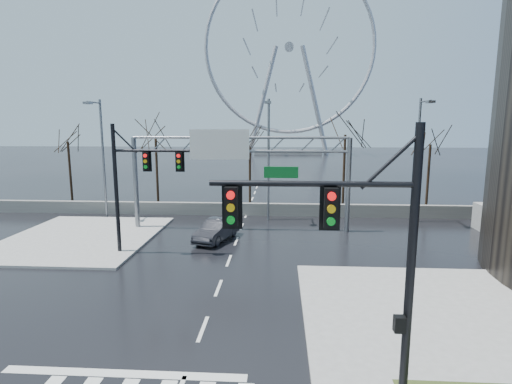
# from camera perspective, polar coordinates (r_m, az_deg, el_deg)

# --- Properties ---
(ground) EXTENTS (260.00, 260.00, 0.00)m
(ground) POSITION_cam_1_polar(r_m,az_deg,el_deg) (16.73, -7.59, -18.81)
(ground) COLOR black
(ground) RESTS_ON ground
(sidewalk_right_ext) EXTENTS (12.00, 10.00, 0.15)m
(sidewalk_right_ext) POSITION_cam_1_polar(r_m,az_deg,el_deg) (19.52, 25.16, -15.11)
(sidewalk_right_ext) COLOR gray
(sidewalk_right_ext) RESTS_ON ground
(sidewalk_far) EXTENTS (10.00, 12.00, 0.15)m
(sidewalk_far) POSITION_cam_1_polar(r_m,az_deg,el_deg) (30.91, -23.67, -5.96)
(sidewalk_far) COLOR gray
(sidewalk_far) RESTS_ON ground
(barrier_wall) EXTENTS (52.00, 0.50, 1.10)m
(barrier_wall) POSITION_cam_1_polar(r_m,az_deg,el_deg) (35.33, -1.42, -2.47)
(barrier_wall) COLOR slate
(barrier_wall) RESTS_ON ground
(signal_mast_near) EXTENTS (5.52, 0.41, 8.00)m
(signal_mast_near) POSITION_cam_1_polar(r_m,az_deg,el_deg) (11.04, 14.76, -6.83)
(signal_mast_near) COLOR black
(signal_mast_near) RESTS_ON ground
(signal_mast_far) EXTENTS (4.72, 0.41, 8.00)m
(signal_mast_far) POSITION_cam_1_polar(r_m,az_deg,el_deg) (25.19, -17.10, 2.10)
(signal_mast_far) COLOR black
(signal_mast_far) RESTS_ON ground
(sign_gantry) EXTENTS (16.36, 0.40, 7.60)m
(sign_gantry) POSITION_cam_1_polar(r_m,az_deg,el_deg) (29.70, -3.02, 4.26)
(sign_gantry) COLOR slate
(sign_gantry) RESTS_ON ground
(streetlight_left) EXTENTS (0.50, 2.55, 10.00)m
(streetlight_left) POSITION_cam_1_polar(r_m,az_deg,el_deg) (35.92, -21.27, 5.68)
(streetlight_left) COLOR slate
(streetlight_left) RESTS_ON ground
(streetlight_mid) EXTENTS (0.50, 2.55, 10.00)m
(streetlight_mid) POSITION_cam_1_polar(r_m,az_deg,el_deg) (32.67, 1.78, 6.00)
(streetlight_mid) COLOR slate
(streetlight_mid) RESTS_ON ground
(streetlight_right) EXTENTS (0.50, 2.55, 10.00)m
(streetlight_right) POSITION_cam_1_polar(r_m,az_deg,el_deg) (34.46, 22.24, 5.48)
(streetlight_right) COLOR slate
(streetlight_right) RESTS_ON ground
(tree_far_left) EXTENTS (3.50, 3.50, 7.00)m
(tree_far_left) POSITION_cam_1_polar(r_m,az_deg,el_deg) (43.84, -25.23, 5.60)
(tree_far_left) COLOR black
(tree_far_left) RESTS_ON ground
(tree_left) EXTENTS (3.75, 3.75, 7.50)m
(tree_left) POSITION_cam_1_polar(r_m,az_deg,el_deg) (39.82, -14.11, 6.49)
(tree_left) COLOR black
(tree_left) RESTS_ON ground
(tree_center) EXTENTS (3.25, 3.25, 6.50)m
(tree_center) POSITION_cam_1_polar(r_m,az_deg,el_deg) (39.14, -0.89, 5.55)
(tree_center) COLOR black
(tree_center) RESTS_ON ground
(tree_right) EXTENTS (3.90, 3.90, 7.80)m
(tree_right) POSITION_cam_1_polar(r_m,az_deg,el_deg) (38.44, 12.59, 6.81)
(tree_right) COLOR black
(tree_right) RESTS_ON ground
(tree_far_right) EXTENTS (3.40, 3.40, 6.80)m
(tree_far_right) POSITION_cam_1_polar(r_m,az_deg,el_deg) (40.98, 23.59, 5.27)
(tree_far_right) COLOR black
(tree_far_right) RESTS_ON ground
(ferris_wheel) EXTENTS (45.00, 6.00, 50.91)m
(ferris_wheel) POSITION_cam_1_polar(r_m,az_deg,el_deg) (110.95, 4.74, 19.01)
(ferris_wheel) COLOR gray
(ferris_wheel) RESTS_ON ground
(car) EXTENTS (2.84, 4.72, 1.47)m
(car) POSITION_cam_1_polar(r_m,az_deg,el_deg) (27.88, -5.66, -5.42)
(car) COLOR black
(car) RESTS_ON ground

